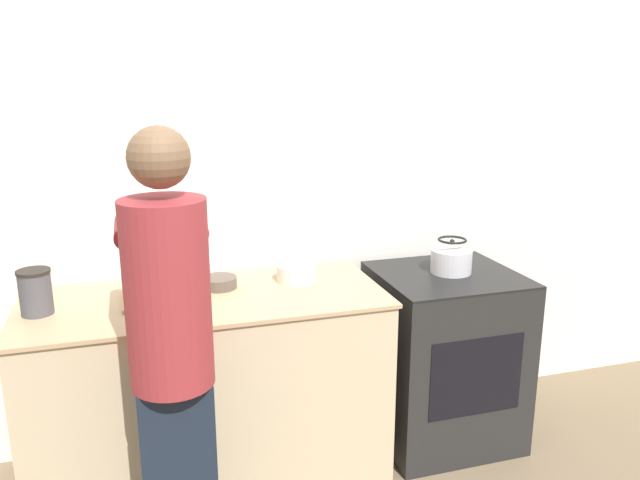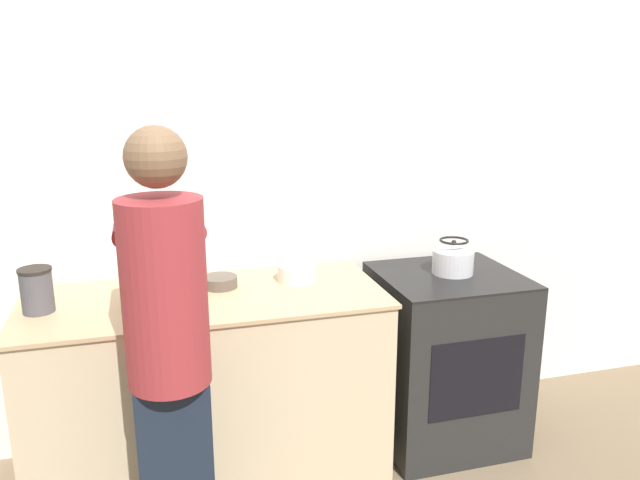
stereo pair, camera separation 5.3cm
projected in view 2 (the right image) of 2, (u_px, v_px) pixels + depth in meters
name	position (u px, v px, depth m)	size (l,w,h in m)	color
wall_back	(268.00, 189.00, 3.18)	(8.00, 0.05, 2.60)	white
counter	(210.00, 386.00, 2.92)	(1.61, 0.70, 0.90)	#C6B28E
oven	(445.00, 357.00, 3.23)	(0.69, 0.64, 0.90)	black
person	(168.00, 344.00, 2.21)	(0.33, 0.57, 1.71)	#192130
cutting_board	(160.00, 298.00, 2.76)	(0.31, 0.25, 0.02)	tan
knife	(163.00, 295.00, 2.76)	(0.20, 0.12, 0.01)	silver
kettle	(453.00, 259.00, 3.11)	(0.20, 0.20, 0.18)	silver
bowl_prep	(220.00, 282.00, 2.92)	(0.16, 0.16, 0.05)	brown
bowl_mixing	(297.00, 273.00, 3.00)	(0.19, 0.19, 0.08)	silver
canister_jar	(37.00, 290.00, 2.60)	(0.14, 0.14, 0.19)	#4C4C51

